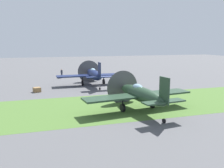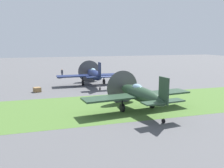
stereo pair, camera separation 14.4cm
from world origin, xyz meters
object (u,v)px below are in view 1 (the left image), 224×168
supply_crate (37,90)px  runway_marker_cone (142,91)px  ground_crew_chief (62,73)px  airplane_wingman (140,94)px  airplane_lead (94,74)px

supply_crate → runway_marker_cone: supply_crate is taller
ground_crew_chief → supply_crate: ground_crew_chief is taller
airplane_wingman → supply_crate: airplane_wingman is taller
airplane_lead → runway_marker_cone: airplane_lead is taller
airplane_lead → airplane_wingman: airplane_lead is taller
runway_marker_cone → airplane_wingman: bearing=-115.4°
ground_crew_chief → runway_marker_cone: 19.16m
airplane_wingman → supply_crate: size_ratio=12.82×
runway_marker_cone → airplane_lead: bearing=123.8°
airplane_lead → runway_marker_cone: bearing=-55.8°
ground_crew_chief → airplane_wingman: bearing=-2.6°
airplane_lead → ground_crew_chief: bearing=114.2°
airplane_lead → airplane_wingman: (1.21, -15.43, -0.02)m
runway_marker_cone → ground_crew_chief: bearing=118.5°
airplane_lead → airplane_wingman: size_ratio=1.00×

